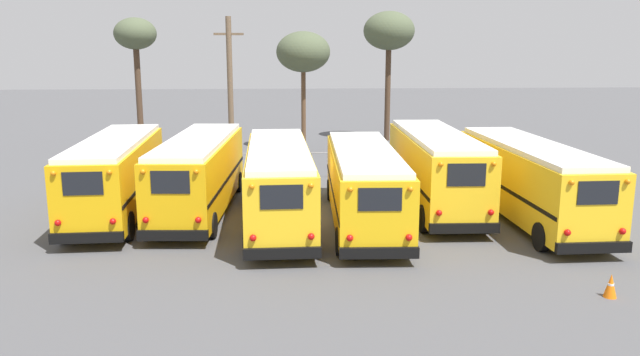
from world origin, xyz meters
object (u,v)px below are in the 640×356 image
school_bus_2 (279,182)px  school_bus_5 (529,178)px  school_bus_3 (364,183)px  school_bus_4 (435,167)px  school_bus_1 (199,172)px  bare_tree_0 (135,37)px  school_bus_0 (116,174)px  traffic_cone (611,286)px  bare_tree_2 (389,33)px  utility_pole (230,87)px  bare_tree_1 (303,53)px

school_bus_2 → school_bus_5: 10.07m
school_bus_3 → school_bus_4: size_ratio=1.04×
school_bus_2 → school_bus_4: size_ratio=1.05×
school_bus_1 → bare_tree_0: (-6.55, 18.45, 5.77)m
school_bus_3 → school_bus_0: bearing=170.0°
school_bus_3 → school_bus_2: bearing=177.6°
school_bus_1 → bare_tree_0: bearing=109.5°
school_bus_2 → traffic_cone: 12.36m
school_bus_2 → bare_tree_2: 24.20m
school_bus_0 → school_bus_2: size_ratio=0.95×
school_bus_4 → utility_pole: (-9.78, 12.69, 2.65)m
school_bus_1 → school_bus_2: school_bus_1 is taller
bare_tree_1 → bare_tree_2: (6.34, 4.01, 1.39)m
school_bus_4 → bare_tree_0: 25.39m
school_bus_5 → school_bus_3: bearing=-178.2°
bare_tree_0 → traffic_cone: size_ratio=12.88×
school_bus_5 → bare_tree_2: bearing=95.7°
school_bus_1 → utility_pole: 13.10m
traffic_cone → school_bus_2: bearing=139.4°
school_bus_4 → school_bus_3: bearing=-146.4°
school_bus_4 → bare_tree_1: size_ratio=1.28×
bare_tree_2 → school_bus_4: bearing=-93.3°
school_bus_4 → utility_pole: 16.24m
school_bus_0 → school_bus_2: school_bus_0 is taller
school_bus_1 → bare_tree_1: bearing=73.1°
school_bus_1 → traffic_cone: (12.69, -9.96, -1.38)m
school_bus_1 → bare_tree_1: (4.88, 16.05, 4.77)m
bare_tree_0 → bare_tree_1: bearing=-11.9°
school_bus_0 → school_bus_5: 16.85m
utility_pole → traffic_cone: 26.25m
school_bus_4 → utility_pole: utility_pole is taller
school_bus_0 → traffic_cone: (16.04, -9.63, -1.42)m
school_bus_4 → bare_tree_1: (-5.19, 15.93, 4.70)m
school_bus_0 → bare_tree_2: bearing=54.5°
school_bus_5 → bare_tree_0: 29.10m
bare_tree_2 → bare_tree_1: bearing=-147.7°
school_bus_0 → traffic_cone: bearing=-31.0°
school_bus_2 → bare_tree_2: (7.86, 22.03, 6.18)m
school_bus_4 → traffic_cone: school_bus_4 is taller
school_bus_0 → school_bus_3: size_ratio=0.96×
school_bus_3 → school_bus_5: size_ratio=0.98×
school_bus_4 → school_bus_5: bearing=-31.1°
bare_tree_1 → bare_tree_0: bearing=168.1°
school_bus_5 → bare_tree_0: (-19.98, 20.36, 5.79)m
school_bus_2 → bare_tree_2: bearing=70.4°
school_bus_3 → traffic_cone: size_ratio=15.31×
school_bus_1 → school_bus_3: (6.71, -2.11, -0.09)m
bare_tree_2 → traffic_cone: size_ratio=13.71×
school_bus_4 → bare_tree_1: bare_tree_1 is taller
school_bus_0 → bare_tree_2: bare_tree_2 is taller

